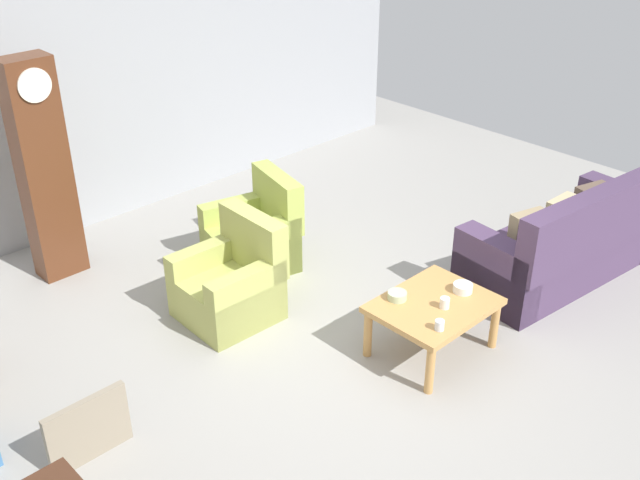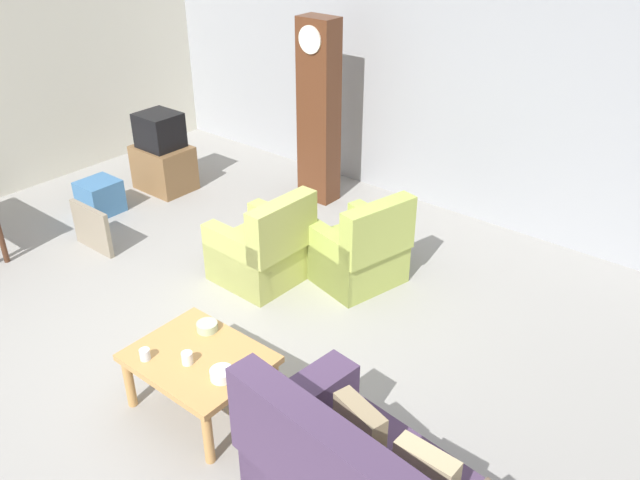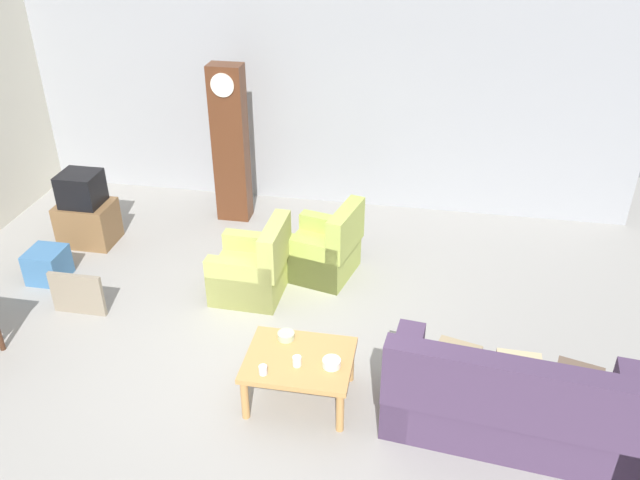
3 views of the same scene
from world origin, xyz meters
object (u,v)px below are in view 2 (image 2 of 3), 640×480
framed_picture_leaning (92,228)px  cup_white_porcelain (187,358)px  coffee_table_wood (199,363)px  bowl_shallow_green (207,327)px  tv_crt (159,130)px  storage_box_blue (100,197)px  armchair_olive_far (358,253)px  armchair_olive_near (263,251)px  cup_blue_rimmed (145,354)px  bowl_white_stacked (222,374)px  tv_stand_cabinet (164,168)px  grandfather_clock (319,113)px

framed_picture_leaning → cup_white_porcelain: bearing=-19.9°
coffee_table_wood → bowl_shallow_green: bowl_shallow_green is taller
tv_crt → cup_white_porcelain: tv_crt is taller
storage_box_blue → armchair_olive_far: bearing=12.4°
armchair_olive_near → framed_picture_leaning: 1.92m
cup_blue_rimmed → bowl_white_stacked: (0.56, 0.20, -0.01)m
framed_picture_leaning → cup_white_porcelain: cup_white_porcelain is taller
tv_crt → cup_blue_rimmed: 3.97m
cup_blue_rimmed → bowl_white_stacked: bearing=19.7°
storage_box_blue → bowl_shallow_green: bearing=-20.4°
tv_crt → cup_white_porcelain: (3.27, -2.42, -0.24)m
tv_stand_cabinet → framed_picture_leaning: bearing=-66.7°
tv_crt → bowl_shallow_green: tv_crt is taller
armchair_olive_near → storage_box_blue: (-2.47, -0.15, -0.11)m
armchair_olive_near → armchair_olive_far: (0.72, 0.55, 0.00)m
bowl_shallow_green → armchair_olive_near: bearing=117.6°
armchair_olive_near → cup_blue_rimmed: size_ratio=11.14×
cup_white_porcelain → armchair_olive_far: bearing=93.8°
tv_stand_cabinet → bowl_white_stacked: size_ratio=4.20×
tv_stand_cabinet → tv_crt: 0.49m
tv_crt → bowl_white_stacked: size_ratio=2.96×
armchair_olive_far → bowl_shallow_green: bearing=-90.9°
tv_crt → bowl_white_stacked: 4.30m
armchair_olive_near → armchair_olive_far: same height
coffee_table_wood → tv_stand_cabinet: size_ratio=1.41×
armchair_olive_near → grandfather_clock: size_ratio=0.43×
tv_stand_cabinet → armchair_olive_far: bearing=-3.7°
cup_white_porcelain → bowl_white_stacked: (0.30, 0.04, -0.01)m
grandfather_clock → cup_white_porcelain: 3.83m
tv_stand_cabinet → armchair_olive_near: bearing=-17.4°
bowl_white_stacked → framed_picture_leaning: bearing=162.8°
tv_crt → bowl_white_stacked: tv_crt is taller
grandfather_clock → tv_crt: grandfather_clock is taller
armchair_olive_far → grandfather_clock: grandfather_clock is taller
grandfather_clock → tv_stand_cabinet: 2.10m
framed_picture_leaning → storage_box_blue: bearing=140.8°
framed_picture_leaning → cup_blue_rimmed: size_ratio=7.27×
tv_stand_cabinet → framed_picture_leaning: tv_stand_cabinet is taller
armchair_olive_near → bowl_white_stacked: size_ratio=5.68×
coffee_table_wood → bowl_white_stacked: 0.33m
tv_crt → storage_box_blue: bearing=-93.9°
storage_box_blue → bowl_shallow_green: size_ratio=2.68×
cup_white_porcelain → armchair_olive_near: bearing=117.5°
coffee_table_wood → grandfather_clock: grandfather_clock is taller
cup_blue_rimmed → bowl_shallow_green: (0.09, 0.50, -0.01)m
storage_box_blue → grandfather_clock: bearing=47.9°
framed_picture_leaning → bowl_shallow_green: (2.47, -0.61, 0.26)m
coffee_table_wood → cup_blue_rimmed: (-0.26, -0.26, 0.11)m
coffee_table_wood → cup_white_porcelain: bearing=-88.2°
storage_box_blue → cup_blue_rimmed: bearing=-28.7°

